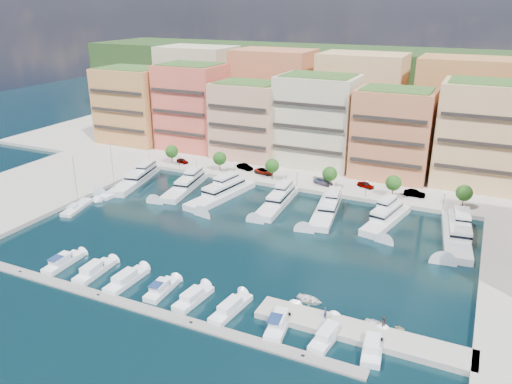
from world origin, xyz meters
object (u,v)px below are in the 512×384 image
(cruiser_6, at_px, (231,309))
(cruiser_8, at_px, (328,335))
(car_2, at_px, (264,171))
(lamppost_0, at_px, (179,158))
(lamppost_3, at_px, (366,186))
(cruiser_1, at_px, (63,263))
(car_1, at_px, (245,167))
(tender_1, at_px, (309,302))
(car_0, at_px, (182,161))
(yacht_3, at_px, (278,200))
(cruiser_2, at_px, (94,271))
(cruiser_5, at_px, (193,298))
(person_0, at_px, (325,313))
(yacht_1, at_px, (186,185))
(yacht_4, at_px, (327,209))
(lamppost_2, at_px, (297,176))
(tree_3, at_px, (330,174))
(tree_4, at_px, (393,183))
(lamppost_4, at_px, (444,197))
(person_1, at_px, (383,322))
(yacht_2, at_px, (223,192))
(cruiser_4, at_px, (161,290))
(cruiser_9, at_px, (373,348))
(tree_2, at_px, (272,166))
(tree_0, at_px, (172,152))
(cruiser_7, at_px, (280,322))
(tree_1, at_px, (220,158))
(car_4, at_px, (366,185))
(tender_0, at_px, (309,300))
(tender_2, at_px, (378,326))
(lamppost_1, at_px, (235,167))
(cruiser_3, at_px, (126,280))
(tender_3, at_px, (400,328))
(tree_5, at_px, (464,193))
(yacht_6, at_px, (457,232))
(yacht_5, at_px, (387,217))
(sailboat_1, at_px, (77,208))
(car_5, at_px, (414,193))
(sailboat_2, at_px, (114,193))
(yacht_0, at_px, (137,177))
(car_3, at_px, (323,181))

(cruiser_6, bearing_deg, cruiser_8, 0.02)
(car_2, bearing_deg, lamppost_0, 110.65)
(lamppost_3, bearing_deg, cruiser_1, -127.73)
(car_1, bearing_deg, lamppost_0, 126.56)
(tender_1, bearing_deg, car_2, 20.58)
(car_0, bearing_deg, cruiser_6, -125.12)
(yacht_3, bearing_deg, cruiser_2, -111.45)
(cruiser_5, distance_m, person_0, 21.61)
(yacht_1, bearing_deg, yacht_4, 0.11)
(lamppost_2, relative_size, car_2, 0.76)
(tree_3, relative_size, tree_4, 1.00)
(lamppost_4, bearing_deg, person_1, -93.70)
(yacht_2, distance_m, tender_1, 50.52)
(tree_3, relative_size, yacht_4, 0.27)
(yacht_1, xyz_separation_m, cruiser_4, (22.99, -44.04, -0.52))
(cruiser_1, height_order, cruiser_9, cruiser_1)
(yacht_1, bearing_deg, tree_2, 37.65)
(tree_0, distance_m, cruiser_8, 87.90)
(tree_4, xyz_separation_m, cruiser_7, (-5.67, -58.12, -4.17))
(tree_1, xyz_separation_m, cruiser_7, (42.33, -58.12, -4.17))
(yacht_4, distance_m, cruiser_6, 44.16)
(tree_4, relative_size, car_4, 1.27)
(lamppost_2, xyz_separation_m, tender_0, (20.30, -47.96, -3.38))
(tree_2, height_order, car_4, tree_2)
(cruiser_9, relative_size, car_4, 1.83)
(yacht_2, distance_m, tender_2, 60.13)
(cruiser_1, distance_m, car_1, 62.68)
(tree_3, xyz_separation_m, yacht_3, (-8.34, -13.84, -3.53))
(car_1, bearing_deg, car_2, -84.59)
(lamppost_2, bearing_deg, cruiser_4, -93.31)
(cruiser_8, bearing_deg, lamppost_1, 128.15)
(cruiser_3, relative_size, tender_3, 5.71)
(lamppost_1, distance_m, yacht_3, 21.26)
(cruiser_3, bearing_deg, tree_5, 49.00)
(yacht_6, distance_m, car_4, 30.10)
(cruiser_1, bearing_deg, cruiser_6, 0.02)
(tree_2, distance_m, yacht_1, 23.30)
(tree_5, xyz_separation_m, tender_2, (-8.06, -52.50, -4.30))
(lamppost_1, distance_m, lamppost_3, 36.00)
(tree_4, height_order, tender_0, tree_4)
(tree_5, height_order, lamppost_1, tree_5)
(yacht_1, relative_size, yacht_5, 1.10)
(sailboat_1, xyz_separation_m, car_1, (24.16, 40.64, 1.53))
(tree_4, distance_m, yacht_3, 28.23)
(car_5, bearing_deg, sailboat_2, 112.98)
(cruiser_1, height_order, cruiser_2, cruiser_1)
(yacht_0, bearing_deg, cruiser_8, -32.80)
(tree_5, height_order, person_0, tree_5)
(lamppost_3, distance_m, cruiser_9, 57.69)
(cruiser_4, bearing_deg, car_3, 81.34)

